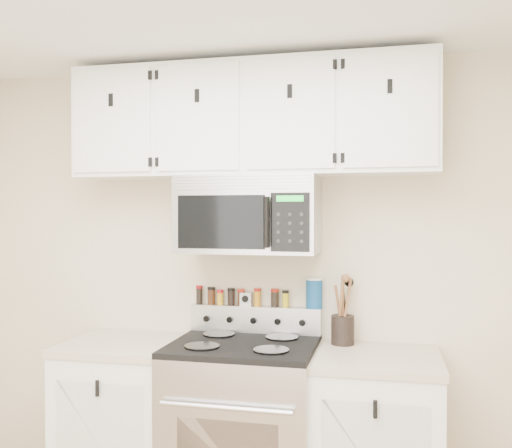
% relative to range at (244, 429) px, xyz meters
% --- Properties ---
extents(back_wall, '(3.50, 0.01, 2.50)m').
position_rel_range_xyz_m(back_wall, '(0.00, 0.32, 0.76)').
color(back_wall, '#BBB08C').
rests_on(back_wall, floor).
extents(range, '(0.76, 0.65, 1.10)m').
position_rel_range_xyz_m(range, '(0.00, 0.00, 0.00)').
color(range, '#B7B7BA').
rests_on(range, floor).
extents(base_cabinet_left, '(0.64, 0.62, 0.92)m').
position_rel_range_xyz_m(base_cabinet_left, '(-0.69, 0.02, -0.03)').
color(base_cabinet_left, white).
rests_on(base_cabinet_left, floor).
extents(base_cabinet_right, '(0.64, 0.62, 0.92)m').
position_rel_range_xyz_m(base_cabinet_right, '(0.69, 0.02, -0.03)').
color(base_cabinet_right, white).
rests_on(base_cabinet_right, floor).
extents(microwave, '(0.76, 0.44, 0.42)m').
position_rel_range_xyz_m(microwave, '(0.00, 0.13, 1.14)').
color(microwave, '#9E9EA3').
rests_on(microwave, back_wall).
extents(upper_cabinets, '(2.00, 0.35, 0.62)m').
position_rel_range_xyz_m(upper_cabinets, '(-0.00, 0.15, 1.66)').
color(upper_cabinets, white).
rests_on(upper_cabinets, back_wall).
extents(utensil_crock, '(0.13, 0.13, 0.37)m').
position_rel_range_xyz_m(utensil_crock, '(0.51, 0.21, 0.53)').
color(utensil_crock, black).
rests_on(utensil_crock, base_cabinet_right).
extents(kitchen_timer, '(0.07, 0.06, 0.08)m').
position_rel_range_xyz_m(kitchen_timer, '(-0.06, 0.28, 0.65)').
color(kitchen_timer, silver).
rests_on(kitchen_timer, range).
extents(salt_canister, '(0.09, 0.09, 0.17)m').
position_rel_range_xyz_m(salt_canister, '(0.34, 0.28, 0.70)').
color(salt_canister, navy).
rests_on(salt_canister, range).
extents(spice_jar_0, '(0.04, 0.04, 0.11)m').
position_rel_range_xyz_m(spice_jar_0, '(-0.34, 0.28, 0.67)').
color(spice_jar_0, black).
rests_on(spice_jar_0, range).
extents(spice_jar_1, '(0.04, 0.04, 0.10)m').
position_rel_range_xyz_m(spice_jar_1, '(-0.27, 0.28, 0.67)').
color(spice_jar_1, '#3D1E0E').
rests_on(spice_jar_1, range).
extents(spice_jar_2, '(0.04, 0.04, 0.09)m').
position_rel_range_xyz_m(spice_jar_2, '(-0.21, 0.28, 0.66)').
color(spice_jar_2, gold).
rests_on(spice_jar_2, range).
extents(spice_jar_3, '(0.04, 0.04, 0.10)m').
position_rel_range_xyz_m(spice_jar_3, '(-0.15, 0.28, 0.66)').
color(spice_jar_3, black).
rests_on(spice_jar_3, range).
extents(spice_jar_4, '(0.04, 0.04, 0.10)m').
position_rel_range_xyz_m(spice_jar_4, '(-0.09, 0.28, 0.66)').
color(spice_jar_4, '#3A1E0E').
rests_on(spice_jar_4, range).
extents(spice_jar_5, '(0.04, 0.04, 0.10)m').
position_rel_range_xyz_m(spice_jar_5, '(0.01, 0.28, 0.67)').
color(spice_jar_5, '#C27F16').
rests_on(spice_jar_5, range).
extents(spice_jar_6, '(0.05, 0.05, 0.10)m').
position_rel_range_xyz_m(spice_jar_6, '(0.11, 0.28, 0.67)').
color(spice_jar_6, black).
rests_on(spice_jar_6, range).
extents(spice_jar_7, '(0.04, 0.04, 0.10)m').
position_rel_range_xyz_m(spice_jar_7, '(0.18, 0.28, 0.66)').
color(spice_jar_7, gold).
rests_on(spice_jar_7, range).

